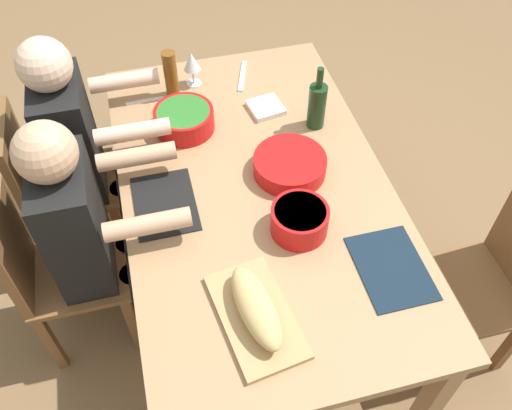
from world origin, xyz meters
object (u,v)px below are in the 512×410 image
napkin_stack (266,108)px  diner_near_center (88,226)px  serving_bowl_salad (290,164)px  chair_near_left (52,182)px  dining_table (256,200)px  chair_far_right (492,279)px  chair_near_center (54,268)px  wine_bottle (317,105)px  wine_glass (192,63)px  beer_bottle (171,74)px  bread_loaf (256,307)px  serving_bowl_pasta (300,219)px  diner_near_left (81,141)px  cutting_board (256,316)px  serving_bowl_greens (184,119)px

napkin_stack → diner_near_center: bearing=-61.8°
serving_bowl_salad → chair_near_left: bearing=-113.9°
dining_table → napkin_stack: size_ratio=12.56×
chair_far_right → chair_near_center: same height
chair_near_center → chair_near_left: bearing=180.0°
wine_bottle → wine_glass: bearing=-132.1°
beer_bottle → wine_glass: bearing=116.9°
serving_bowl_salad → bread_loaf: size_ratio=0.90×
chair_far_right → bread_loaf: 1.03m
serving_bowl_salad → napkin_stack: bearing=179.0°
chair_near_center → serving_bowl_pasta: (0.24, 0.94, 0.32)m
chair_near_left → diner_near_left: (0.00, 0.18, 0.21)m
dining_table → chair_near_left: bearing=-120.0°
chair_near_left → serving_bowl_pasta: bearing=52.2°
serving_bowl_salad → bread_loaf: bearing=-25.9°
dining_table → chair_far_right: bearing=60.0°
dining_table → bread_loaf: bread_loaf is taller
diner_near_left → cutting_board: size_ratio=3.00×
cutting_board → napkin_stack: (-0.99, 0.30, 0.00)m
cutting_board → serving_bowl_greens: bearing=-175.9°
serving_bowl_pasta → cutting_board: 0.39m
chair_far_right → diner_near_left: bearing=-122.9°
dining_table → serving_bowl_greens: (-0.40, -0.21, 0.13)m
diner_near_left → wine_bottle: bearing=78.8°
dining_table → diner_near_center: 0.66m
chair_far_right → serving_bowl_salad: (-0.53, -0.69, 0.30)m
serving_bowl_pasta → bread_loaf: size_ratio=0.65×
diner_near_center → napkin_stack: size_ratio=8.57×
serving_bowl_salad → wine_bottle: 0.31m
beer_bottle → napkin_stack: 0.44m
wine_bottle → napkin_stack: bearing=-129.5°
wine_bottle → beer_bottle: wine_bottle is taller
serving_bowl_greens → chair_near_left: bearing=-97.4°
chair_near_left → cutting_board: 1.28m
chair_near_center → serving_bowl_salad: bearing=92.7°
serving_bowl_salad → cutting_board: bearing=-25.9°
chair_far_right → chair_near_left: same height
chair_far_right → bread_loaf: same height
serving_bowl_greens → wine_glass: wine_glass is taller
serving_bowl_greens → wine_bottle: size_ratio=0.87×
diner_near_center → serving_bowl_greens: diner_near_center is taller
chair_near_left → napkin_stack: chair_near_left is taller
chair_near_left → dining_table: bearing=60.0°
dining_table → napkin_stack: 0.47m
wine_glass → napkin_stack: wine_glass is taller
diner_near_left → serving_bowl_greens: diner_near_left is taller
serving_bowl_greens → cutting_board: 0.96m
dining_table → serving_bowl_pasta: serving_bowl_pasta is taller
diner_near_center → wine_glass: size_ratio=7.23×
chair_near_center → serving_bowl_pasta: size_ratio=4.07×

